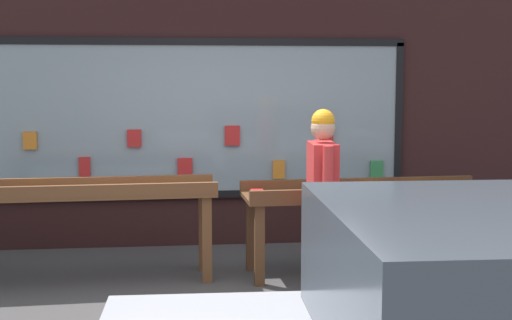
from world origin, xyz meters
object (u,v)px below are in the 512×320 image
object	(u,v)px
display_table_right	(368,201)
small_dog	(362,272)
display_table_left	(85,201)
person_browsing	(322,188)

from	to	relation	value
display_table_right	small_dog	size ratio (longest dim) A/B	4.76
display_table_left	small_dog	size ratio (longest dim) A/B	4.75
person_browsing	small_dog	size ratio (longest dim) A/B	3.17
display_table_right	person_browsing	xyz separation A→B (m)	(-0.58, -0.63, 0.23)
small_dog	person_browsing	bearing A→B (deg)	26.81
person_browsing	small_dog	world-z (taller)	person_browsing
small_dog	display_table_left	bearing A→B (deg)	46.95
display_table_left	display_table_right	xyz separation A→B (m)	(2.69, 0.00, -0.05)
display_table_right	display_table_left	bearing A→B (deg)	-179.91
display_table_left	person_browsing	size ratio (longest dim) A/B	1.50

